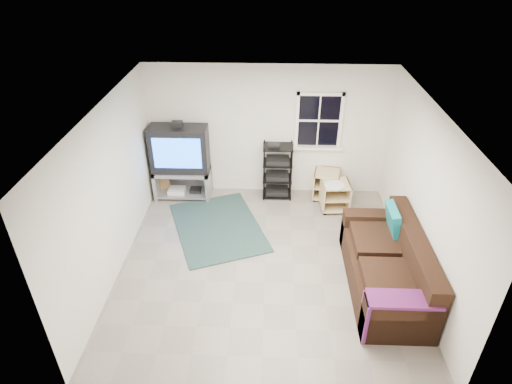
{
  "coord_description": "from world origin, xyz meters",
  "views": [
    {
      "loc": [
        0.06,
        -5.3,
        4.62
      ],
      "look_at": [
        -0.16,
        0.4,
        1.1
      ],
      "focal_mm": 30.0,
      "sensor_mm": 36.0,
      "label": 1
    }
  ],
  "objects_px": {
    "tv_unit": "(180,156)",
    "av_rack": "(277,174)",
    "side_table_right": "(335,193)",
    "side_table_left": "(326,183)",
    "sofa": "(388,268)"
  },
  "relations": [
    {
      "from": "av_rack",
      "to": "side_table_right",
      "type": "height_order",
      "value": "av_rack"
    },
    {
      "from": "side_table_left",
      "to": "side_table_right",
      "type": "xyz_separation_m",
      "value": [
        0.11,
        -0.41,
        0.02
      ]
    },
    {
      "from": "tv_unit",
      "to": "sofa",
      "type": "distance_m",
      "value": 4.32
    },
    {
      "from": "side_table_right",
      "to": "av_rack",
      "type": "bearing_deg",
      "value": 159.45
    },
    {
      "from": "av_rack",
      "to": "sofa",
      "type": "relative_size",
      "value": 0.51
    },
    {
      "from": "tv_unit",
      "to": "av_rack",
      "type": "height_order",
      "value": "tv_unit"
    },
    {
      "from": "side_table_right",
      "to": "sofa",
      "type": "xyz_separation_m",
      "value": [
        0.53,
        -2.12,
        0.03
      ]
    },
    {
      "from": "tv_unit",
      "to": "side_table_left",
      "type": "relative_size",
      "value": 2.77
    },
    {
      "from": "side_table_left",
      "to": "side_table_right",
      "type": "relative_size",
      "value": 0.98
    },
    {
      "from": "tv_unit",
      "to": "side_table_right",
      "type": "distance_m",
      "value": 3.04
    },
    {
      "from": "side_table_left",
      "to": "av_rack",
      "type": "bearing_deg",
      "value": -179.95
    },
    {
      "from": "av_rack",
      "to": "sofa",
      "type": "distance_m",
      "value": 3.01
    },
    {
      "from": "av_rack",
      "to": "tv_unit",
      "type": "bearing_deg",
      "value": -177.98
    },
    {
      "from": "side_table_right",
      "to": "tv_unit",
      "type": "bearing_deg",
      "value": 173.42
    },
    {
      "from": "tv_unit",
      "to": "av_rack",
      "type": "bearing_deg",
      "value": 2.02
    }
  ]
}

